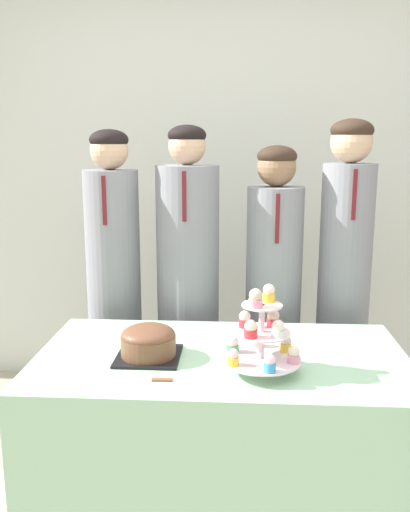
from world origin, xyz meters
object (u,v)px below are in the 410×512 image
Objects in this scene: student_2 at (273,308)px; student_3 at (343,294)px; student_0 at (115,298)px; cupcake_stand at (262,335)px; student_1 at (188,301)px; cake_knife at (175,380)px; round_cake at (148,341)px.

student_2 is 0.93× the size of student_3.
cupcake_stand is at bearing -48.16° from student_0.
student_1 is 0.98× the size of student_3.
cupcake_stand is at bearing -96.67° from student_2.
cupcake_stand is 0.20× the size of student_0.
student_3 is (0.71, 0.85, 0.07)m from cake_knife.
student_2 is at bearing 53.06° from round_cake.
student_2 is at bearing -180.00° from student_3.
cake_knife is 0.15× the size of student_1.
round_cake is 0.67m from student_1.
cake_knife is at bearing -129.65° from student_3.
round_cake is 0.24m from cake_knife.
student_1 is 0.74m from student_3.
student_3 is (0.42, 0.76, -0.06)m from cupcake_stand.
round_cake is at bearing -126.94° from student_2.
round_cake is 0.15× the size of student_0.
cupcake_stand is at bearing -14.20° from round_cake.
student_1 is (-0.32, 0.76, -0.11)m from cupcake_stand.
cake_knife is 0.85m from student_1.
student_0 is at bearing -180.00° from student_1.
student_2 is at bearing -0.00° from student_0.
round_cake is 0.43m from cupcake_stand.
student_3 is (0.74, -0.00, 0.05)m from student_1.
cake_knife is (0.12, -0.19, -0.06)m from round_cake.
student_2 is (0.77, -0.00, -0.04)m from student_0.
student_2 is 0.34m from student_3.
student_0 is 1.05× the size of student_2.
student_0 is 0.36m from student_1.
cupcake_stand is (0.41, -0.10, 0.07)m from round_cake.
student_0 is 1.10m from student_3.
student_3 reaches higher than cupcake_stand.
student_0 reaches higher than student_2.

